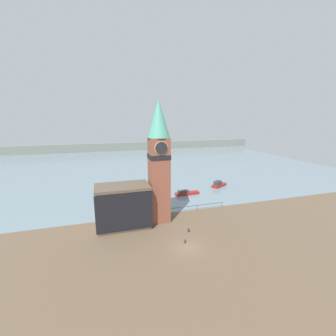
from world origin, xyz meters
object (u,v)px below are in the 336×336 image
(boat_near, at_px, (186,193))
(mooring_bollard_near, at_px, (189,230))
(boat_far, at_px, (219,184))
(mooring_bollard_far, at_px, (185,241))
(clock_tower, at_px, (159,159))
(pier_building, at_px, (123,206))

(boat_near, distance_m, mooring_bollard_near, 20.27)
(boat_far, relative_size, mooring_bollard_far, 8.96)
(clock_tower, bearing_deg, mooring_bollard_near, -58.54)
(boat_near, relative_size, mooring_bollard_near, 9.02)
(boat_far, height_order, mooring_bollard_near, boat_far)
(clock_tower, height_order, boat_near, clock_tower)
(pier_building, distance_m, boat_near, 22.63)
(clock_tower, relative_size, boat_far, 4.16)
(clock_tower, distance_m, mooring_bollard_near, 14.27)
(boat_near, height_order, mooring_bollard_far, boat_near)
(clock_tower, height_order, boat_far, clock_tower)
(pier_building, bearing_deg, mooring_bollard_far, -44.82)
(boat_near, distance_m, boat_far, 12.72)
(mooring_bollard_near, bearing_deg, boat_near, 69.89)
(boat_near, relative_size, boat_far, 1.16)
(clock_tower, bearing_deg, mooring_bollard_far, -78.64)
(mooring_bollard_near, bearing_deg, pier_building, 152.31)
(mooring_bollard_far, bearing_deg, boat_near, 68.24)
(pier_building, height_order, mooring_bollard_far, pier_building)
(clock_tower, xyz_separation_m, pier_building, (-7.19, -0.49, -8.55))
(boat_near, distance_m, mooring_bollard_far, 24.00)
(mooring_bollard_far, bearing_deg, clock_tower, 101.36)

